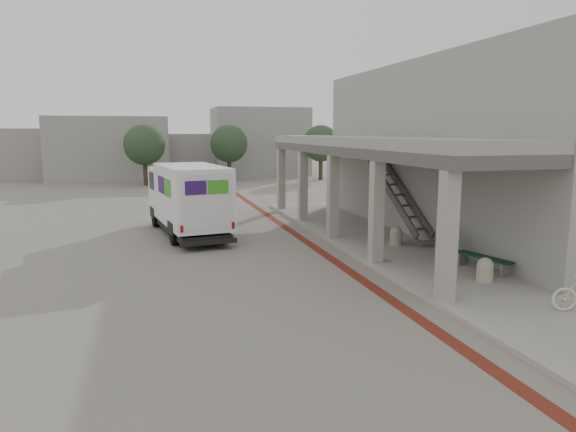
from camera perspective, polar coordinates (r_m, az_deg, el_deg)
name	(u,v)px	position (r m, az deg, el deg)	size (l,w,h in m)	color
ground	(318,273)	(15.58, 3.35, -6.38)	(120.00, 120.00, 0.00)	slate
bike_lane_stripe	(327,256)	(17.72, 4.36, -4.44)	(0.35, 40.00, 0.01)	maroon
sidewalk	(436,263)	(17.23, 16.12, -5.00)	(4.40, 28.00, 0.12)	gray
transit_building	(442,152)	(22.05, 16.74, 6.83)	(7.60, 17.00, 7.00)	gray
distant_backdrop	(168,148)	(50.15, -13.14, 7.38)	(28.00, 10.00, 6.50)	gray
tree_left	(144,145)	(42.21, -15.67, 7.60)	(3.20, 3.20, 4.80)	#38281C
tree_mid	(229,144)	(44.74, -6.59, 7.96)	(3.20, 3.20, 4.80)	#38281C
tree_right	(321,144)	(45.68, 3.68, 8.03)	(3.20, 3.20, 4.80)	#38281C
fedex_truck	(187,197)	(21.50, -11.14, 2.03)	(3.05, 7.04, 2.91)	black
bench	(484,260)	(16.40, 20.90, -4.63)	(0.86, 1.90, 0.44)	gray
bollard_near	(485,269)	(15.29, 21.04, -5.55)	(0.45, 0.45, 0.67)	tan
bollard_far	(396,236)	(19.23, 11.94, -2.15)	(0.45, 0.45, 0.67)	gray
utility_cabinet	(445,245)	(17.28, 17.01, -3.14)	(0.44, 0.58, 0.97)	slate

